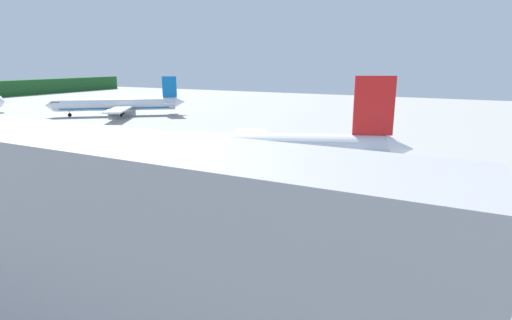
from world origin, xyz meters
The scene contains 12 objects.
ground centered at (0.00, 48.00, -0.10)m, with size 240.00×320.00×0.20m, color #999993.
airliner_foreground centered at (-6.78, 14.62, 3.39)m, with size 33.51×39.89×11.90m.
airliner_mid_apron centered at (29.11, 69.11, 2.78)m, with size 24.64×28.79×9.76m.
service_truck_fuel centered at (-29.74, 17.35, 1.52)m, with size 7.02×4.50×2.67m.
service_truck_baggage centered at (1.19, 4.49, 1.16)m, with size 5.24×6.86×2.74m.
service_truck_catering centered at (-20.15, 14.96, 1.40)m, with size 6.12×5.93×2.40m.
service_truck_pushback centered at (-10.79, -12.39, 1.44)m, with size 6.36×2.96×2.48m.
cargo_container_near centered at (-12.61, 2.93, 0.98)m, with size 2.28×2.28×2.06m.
crew_marshaller centered at (1.66, -2.48, 0.95)m, with size 0.39×0.59×1.62m.
crew_loader_left centered at (-8.78, 5.84, 0.97)m, with size 0.39×0.59×1.65m.
crew_loader_right centered at (-1.86, 0.35, 1.03)m, with size 0.61×0.33×1.75m.
apron_guide_line centered at (-4.21, 10.15, 0.01)m, with size 0.30×60.00×0.01m, color yellow.
Camera 1 is at (-46.15, -8.68, 13.35)m, focal length 28.19 mm.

